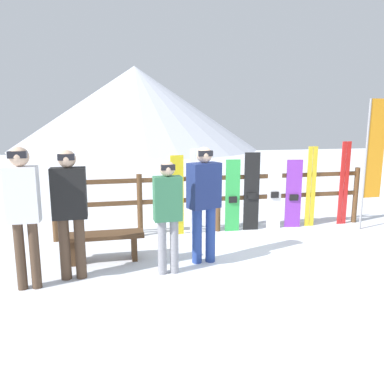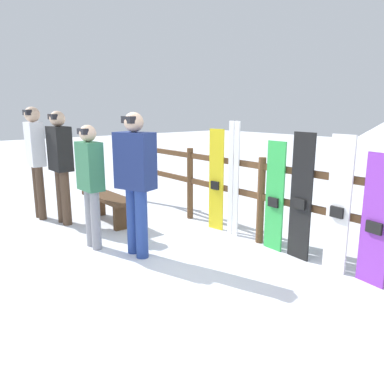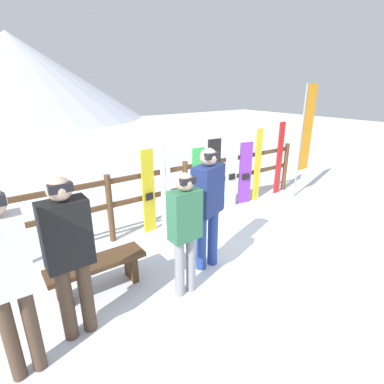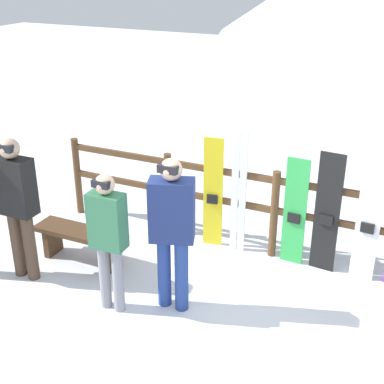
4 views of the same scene
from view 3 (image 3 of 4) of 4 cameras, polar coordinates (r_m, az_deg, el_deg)
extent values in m
plane|color=white|center=(4.82, 10.14, -11.74)|extent=(40.00, 40.00, 0.00)
cone|color=silver|center=(26.61, -30.92, 18.38)|extent=(18.00, 18.00, 6.00)
cylinder|color=brown|center=(4.83, -32.06, -6.82)|extent=(0.10, 0.10, 1.16)
cylinder|color=brown|center=(5.07, -15.32, -3.14)|extent=(0.10, 0.10, 1.16)
cylinder|color=brown|center=(5.70, -1.30, 0.19)|extent=(0.10, 0.10, 1.16)
cylinder|color=brown|center=(6.61, 9.40, 2.73)|extent=(0.10, 0.10, 1.16)
cylinder|color=brown|center=(7.71, 17.32, 4.56)|extent=(0.10, 0.10, 1.16)
cube|color=brown|center=(5.68, -1.31, 0.74)|extent=(5.95, 0.05, 0.08)
cube|color=brown|center=(5.56, -1.34, 4.68)|extent=(5.95, 0.05, 0.08)
cube|color=#4C331E|center=(4.00, -17.74, -12.76)|extent=(1.20, 0.36, 0.06)
cube|color=#4C331E|center=(4.05, -23.68, -16.93)|extent=(0.08, 0.29, 0.38)
cube|color=#4C331E|center=(4.24, -11.53, -13.62)|extent=(0.08, 0.29, 0.38)
cylinder|color=navy|center=(4.25, 1.77, -9.48)|extent=(0.15, 0.15, 0.84)
cylinder|color=navy|center=(4.36, 3.96, -8.68)|extent=(0.15, 0.15, 0.84)
cube|color=navy|center=(3.99, 3.06, 0.44)|extent=(0.52, 0.39, 0.67)
sphere|color=#D8B293|center=(3.87, 3.19, 6.69)|extent=(0.23, 0.23, 0.23)
cube|color=black|center=(3.81, 3.84, 6.92)|extent=(0.21, 0.08, 0.08)
cylinder|color=gray|center=(3.77, -2.38, -14.29)|extent=(0.12, 0.12, 0.77)
cylinder|color=gray|center=(3.85, -0.22, -13.48)|extent=(0.12, 0.12, 0.77)
cube|color=#33724C|center=(3.48, -1.37, -4.44)|extent=(0.38, 0.22, 0.61)
sphere|color=#D8B293|center=(3.33, -1.43, 1.95)|extent=(0.21, 0.21, 0.21)
cube|color=black|center=(3.27, -0.82, 2.11)|extent=(0.19, 0.07, 0.07)
cylinder|color=#4C3828|center=(3.45, -22.76, -19.01)|extent=(0.14, 0.14, 0.84)
cylinder|color=#4C3828|center=(3.48, -19.47, -18.17)|extent=(0.14, 0.14, 0.84)
cube|color=black|center=(3.07, -22.85, -7.37)|extent=(0.44, 0.25, 0.67)
sphere|color=#D8B293|center=(2.90, -24.03, 0.55)|extent=(0.23, 0.23, 0.23)
cube|color=black|center=(2.83, -23.80, 0.72)|extent=(0.21, 0.08, 0.08)
cylinder|color=#4C3828|center=(3.26, -31.25, -22.87)|extent=(0.12, 0.12, 0.87)
cylinder|color=#4C3828|center=(3.26, -28.07, -22.23)|extent=(0.12, 0.12, 0.87)
cube|color=white|center=(2.83, -32.38, -10.47)|extent=(0.38, 0.22, 0.69)
cube|color=yellow|center=(5.21, -8.28, 0.00)|extent=(0.25, 0.06, 1.49)
cube|color=black|center=(5.22, -8.10, -0.85)|extent=(0.14, 0.05, 0.12)
cube|color=white|center=(5.33, -5.52, 1.25)|extent=(0.09, 0.02, 1.61)
cube|color=white|center=(5.38, -4.56, 1.46)|extent=(0.09, 0.02, 1.61)
cube|color=green|center=(5.77, 1.22, 1.65)|extent=(0.28, 0.04, 1.39)
cube|color=black|center=(5.77, 1.37, 0.92)|extent=(0.16, 0.04, 0.12)
cube|color=black|center=(5.98, 4.16, 2.89)|extent=(0.30, 0.05, 1.52)
cube|color=black|center=(5.98, 4.31, 2.13)|extent=(0.17, 0.04, 0.12)
cube|color=white|center=(6.28, 7.50, 3.61)|extent=(0.28, 0.04, 1.51)
cube|color=black|center=(6.28, 7.64, 2.89)|extent=(0.15, 0.04, 0.12)
cube|color=purple|center=(6.58, 10.09, 3.51)|extent=(0.31, 0.07, 1.36)
cube|color=black|center=(6.58, 10.22, 2.89)|extent=(0.17, 0.06, 0.12)
cube|color=yellow|center=(6.78, 12.07, 4.97)|extent=(0.09, 0.02, 1.61)
cube|color=yellow|center=(6.85, 12.67, 5.09)|extent=(0.09, 0.02, 1.61)
cube|color=red|center=(7.31, 16.03, 6.08)|extent=(0.09, 0.02, 1.70)
cube|color=red|center=(7.40, 16.54, 6.17)|extent=(0.09, 0.02, 1.70)
cylinder|color=#99999E|center=(7.14, 19.91, 8.68)|extent=(0.04, 0.04, 2.51)
cube|color=orange|center=(7.26, 21.13, 11.23)|extent=(0.36, 0.01, 1.88)
camera|label=1|loc=(2.54, 115.42, -18.18)|focal=35.00mm
camera|label=2|loc=(6.25, 48.03, 6.70)|focal=35.00mm
camera|label=4|loc=(4.93, 76.63, 18.05)|focal=50.00mm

